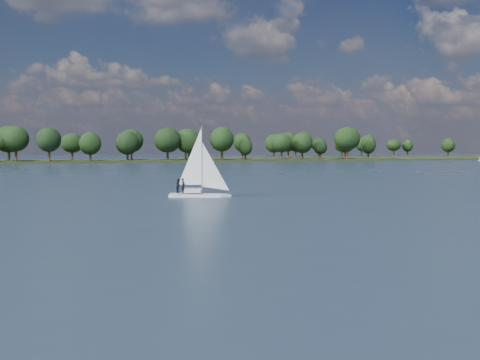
# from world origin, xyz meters

# --- Properties ---
(ground) EXTENTS (700.00, 700.00, 0.00)m
(ground) POSITION_xyz_m (0.00, 100.00, 0.00)
(ground) COLOR #233342
(ground) RESTS_ON ground
(far_shore) EXTENTS (660.00, 40.00, 1.50)m
(far_shore) POSITION_xyz_m (0.00, 212.00, 0.00)
(far_shore) COLOR black
(far_shore) RESTS_ON ground
(far_shore_back) EXTENTS (220.00, 30.00, 1.40)m
(far_shore_back) POSITION_xyz_m (160.00, 260.00, 0.00)
(far_shore_back) COLOR black
(far_shore_back) RESTS_ON ground
(sailboat) EXTENTS (6.89, 4.03, 8.76)m
(sailboat) POSITION_xyz_m (4.13, 48.46, 2.45)
(sailboat) COLOR silver
(sailboat) RESTS_ON ground
(treeline) EXTENTS (562.50, 73.63, 16.92)m
(treeline) POSITION_xyz_m (-12.49, 208.12, 7.91)
(treeline) COLOR black
(treeline) RESTS_ON ground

